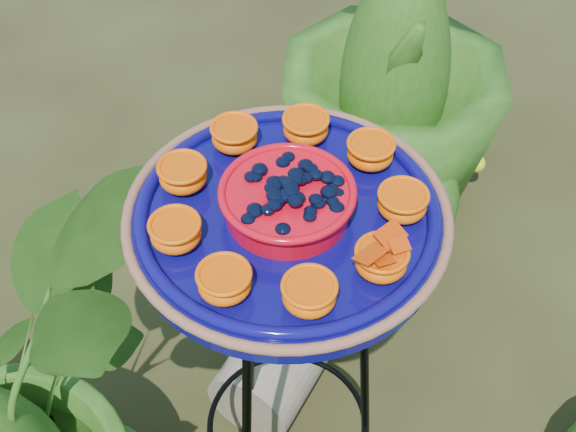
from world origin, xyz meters
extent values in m
torus|color=black|center=(-0.15, 0.14, 0.86)|extent=(0.32, 0.32, 0.02)
torus|color=black|center=(-0.15, 0.14, 0.30)|extent=(0.40, 0.40, 0.01)
cylinder|color=black|center=(-0.10, 0.27, 0.43)|extent=(0.04, 0.08, 0.86)
cylinder|color=black|center=(-0.05, 0.03, 0.43)|extent=(0.07, 0.07, 0.86)
cylinder|color=#0B0860|center=(-0.15, 0.14, 0.89)|extent=(0.56, 0.56, 0.04)
torus|color=#8F5F40|center=(-0.15, 0.14, 0.91)|extent=(0.46, 0.46, 0.02)
torus|color=#0B0860|center=(-0.15, 0.14, 0.91)|extent=(0.42, 0.42, 0.02)
cylinder|color=red|center=(-0.15, 0.14, 0.93)|extent=(0.22, 0.22, 0.04)
torus|color=red|center=(-0.15, 0.14, 0.95)|extent=(0.19, 0.19, 0.01)
ellipsoid|color=black|center=(-0.15, 0.14, 0.96)|extent=(0.15, 0.15, 0.03)
ellipsoid|color=#FF5B02|center=(0.01, 0.11, 0.93)|extent=(0.07, 0.07, 0.03)
cylinder|color=#EE5B04|center=(0.01, 0.11, 0.94)|extent=(0.06, 0.06, 0.01)
ellipsoid|color=#FF5B02|center=(-0.01, 0.22, 0.93)|extent=(0.07, 0.07, 0.03)
cylinder|color=#EE5B04|center=(-0.01, 0.22, 0.94)|extent=(0.06, 0.06, 0.01)
ellipsoid|color=#FF5B02|center=(-0.09, 0.28, 0.93)|extent=(0.07, 0.07, 0.03)
cylinder|color=#EE5B04|center=(-0.09, 0.28, 0.94)|extent=(0.06, 0.06, 0.01)
ellipsoid|color=#FF5B02|center=(-0.20, 0.28, 0.93)|extent=(0.07, 0.07, 0.03)
cylinder|color=#EE5B04|center=(-0.20, 0.28, 0.94)|extent=(0.06, 0.06, 0.01)
ellipsoid|color=#FF5B02|center=(-0.28, 0.21, 0.93)|extent=(0.07, 0.07, 0.03)
cylinder|color=#EE5B04|center=(-0.28, 0.21, 0.94)|extent=(0.06, 0.06, 0.01)
ellipsoid|color=#FF5B02|center=(-0.30, 0.11, 0.93)|extent=(0.07, 0.07, 0.03)
cylinder|color=#EE5B04|center=(-0.30, 0.11, 0.94)|extent=(0.06, 0.06, 0.01)
ellipsoid|color=#FF5B02|center=(-0.25, 0.01, 0.93)|extent=(0.07, 0.07, 0.03)
cylinder|color=#EE5B04|center=(-0.25, 0.01, 0.94)|extent=(0.06, 0.06, 0.01)
ellipsoid|color=#FF5B02|center=(-0.14, -0.02, 0.93)|extent=(0.07, 0.07, 0.03)
cylinder|color=#EE5B04|center=(-0.14, -0.02, 0.94)|extent=(0.06, 0.06, 0.01)
ellipsoid|color=#FF5B02|center=(-0.04, 0.02, 0.93)|extent=(0.07, 0.07, 0.03)
cylinder|color=#EE5B04|center=(-0.04, 0.02, 0.94)|extent=(0.06, 0.06, 0.01)
cylinder|color=black|center=(-0.14, -0.02, 0.95)|extent=(0.00, 0.03, 0.00)
cube|color=#FF4D05|center=(-0.17, -0.02, 0.96)|extent=(0.04, 0.03, 0.01)
cube|color=#FF4D05|center=(-0.12, -0.02, 0.96)|extent=(0.04, 0.03, 0.01)
cylinder|color=gray|center=(0.19, 0.36, 0.10)|extent=(0.64, 0.33, 0.20)
imported|color=#275215|center=(0.74, 0.53, 0.55)|extent=(0.80, 0.80, 1.11)
camera|label=1|loc=(-0.72, -0.35, 1.73)|focal=50.00mm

